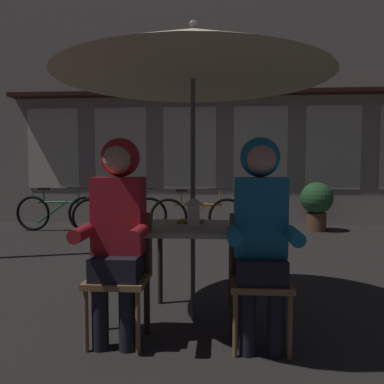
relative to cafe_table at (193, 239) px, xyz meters
The scene contains 14 objects.
ground_plane 0.64m from the cafe_table, ahead, with size 60.00×60.00×0.00m, color #2D2B28.
cafe_table is the anchor object (origin of this frame).
patio_umbrella 1.42m from the cafe_table, ahead, with size 2.10×2.10×2.31m.
lantern 0.25m from the cafe_table, 82.18° to the right, with size 0.11×0.11×0.23m.
chair_left 0.62m from the cafe_table, 142.45° to the right, with size 0.40×0.40×0.87m.
chair_right 0.62m from the cafe_table, 37.55° to the right, with size 0.40×0.40×0.87m.
person_left_hooded 0.67m from the cafe_table, 138.43° to the right, with size 0.45×0.56×1.40m.
person_right_hooded 0.67m from the cafe_table, 41.57° to the right, with size 0.45×0.56×1.40m.
shopfront_building 5.93m from the cafe_table, 86.83° to the left, with size 10.00×0.93×6.20m.
bicycle_nearest 4.88m from the cafe_table, 125.14° to the left, with size 1.68×0.10×0.84m.
bicycle_second 4.05m from the cafe_table, 112.81° to the left, with size 1.64×0.45×0.84m.
bicycle_third 3.71m from the cafe_table, 92.82° to the left, with size 1.68×0.21×0.84m.
book 0.19m from the cafe_table, 100.46° to the left, with size 0.20×0.14×0.02m, color olive.
potted_plant 4.82m from the cafe_table, 65.26° to the left, with size 0.60×0.60×0.92m.
Camera 1 is at (0.21, -2.99, 1.20)m, focal length 36.14 mm.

